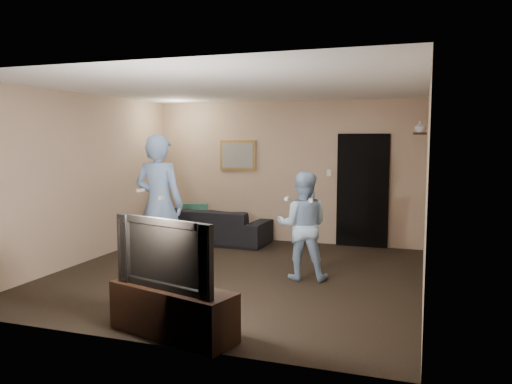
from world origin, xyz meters
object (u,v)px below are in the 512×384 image
(wii_player_left, at_px, (159,204))
(wii_player_right, at_px, (303,226))
(sofa, at_px, (211,225))
(tv_console, at_px, (173,311))
(television, at_px, (172,252))

(wii_player_left, xyz_separation_m, wii_player_right, (2.01, 0.33, -0.25))
(sofa, height_order, tv_console, sofa)
(tv_console, height_order, television, television)
(tv_console, relative_size, wii_player_right, 0.90)
(tv_console, distance_m, wii_player_left, 2.52)
(tv_console, relative_size, television, 1.12)
(wii_player_right, bearing_deg, television, -106.95)
(tv_console, xyz_separation_m, wii_player_left, (-1.29, 2.03, 0.74))
(wii_player_right, bearing_deg, tv_console, -106.95)
(tv_console, bearing_deg, television, -164.45)
(television, height_order, wii_player_right, wii_player_right)
(television, bearing_deg, wii_player_left, 137.87)
(television, height_order, wii_player_left, wii_player_left)
(wii_player_left, distance_m, wii_player_right, 2.05)
(wii_player_left, bearing_deg, television, -57.68)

